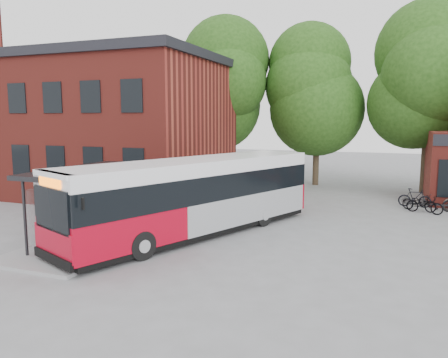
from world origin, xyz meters
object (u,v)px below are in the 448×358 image
at_px(city_bus, 196,197).
at_px(bicycle_1, 415,198).
at_px(bus_shelter, 92,206).
at_px(bicycle_2, 425,204).
at_px(bicycle_0, 419,202).

height_order(city_bus, bicycle_1, city_bus).
bearing_deg(bicycle_1, bus_shelter, 139.78).
bearing_deg(bicycle_1, city_bus, 141.62).
xyz_separation_m(city_bus, bicycle_2, (9.04, 7.75, -1.08)).
bearing_deg(bicycle_2, city_bus, 151.14).
distance_m(bus_shelter, bicycle_1, 16.72).
bearing_deg(bicycle_2, bicycle_0, 45.21).
xyz_separation_m(bus_shelter, bicycle_1, (11.78, 11.83, -0.95)).
xyz_separation_m(bus_shelter, city_bus, (3.14, 2.57, 0.10)).
xyz_separation_m(city_bus, bicycle_1, (8.65, 9.26, -1.05)).
distance_m(bicycle_1, bicycle_2, 1.56).
xyz_separation_m(bus_shelter, bicycle_0, (11.95, 10.82, -1.00)).
distance_m(bus_shelter, city_bus, 4.06).
bearing_deg(city_bus, bicycle_0, 65.78).
bearing_deg(bus_shelter, bicycle_0, 42.15).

